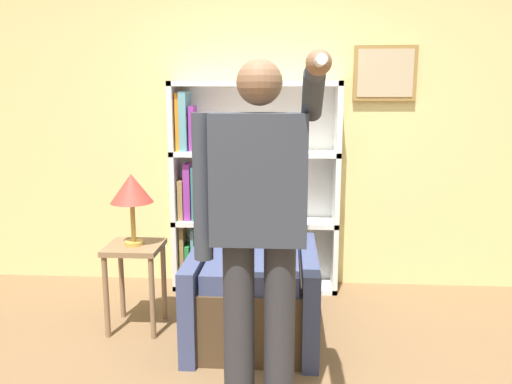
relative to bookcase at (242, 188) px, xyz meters
name	(u,v)px	position (x,y,z in m)	size (l,w,h in m)	color
wall_back	(276,118)	(0.27, 0.16, 0.56)	(8.00, 0.11, 2.80)	#DBCC84
bookcase	(242,188)	(0.00, 0.00, 0.00)	(1.35, 0.28, 1.70)	white
armchair	(255,281)	(0.16, -0.82, -0.48)	(0.82, 0.95, 1.18)	#4C3823
person_standing	(258,224)	(0.25, -1.77, 0.16)	(0.58, 0.78, 1.74)	#2D2D33
side_table	(135,263)	(-0.65, -0.82, -0.38)	(0.36, 0.36, 0.60)	#846647
table_lamp	(132,190)	(-0.65, -0.82, 0.13)	(0.28, 0.28, 0.48)	gold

